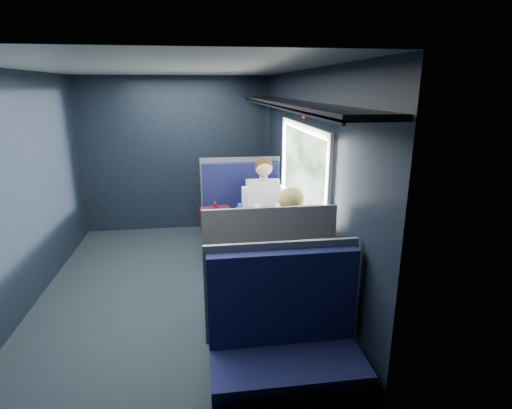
{
  "coord_description": "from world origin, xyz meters",
  "views": [
    {
      "loc": [
        0.34,
        -3.97,
        2.13
      ],
      "look_at": [
        0.9,
        0.0,
        0.95
      ],
      "focal_mm": 28.0,
      "sensor_mm": 36.0,
      "label": 1
    }
  ],
  "objects": [
    {
      "name": "seat_bay_far",
      "position": [
        0.85,
        -0.87,
        0.41
      ],
      "size": [
        1.04,
        0.62,
        1.26
      ],
      "color": "#0C0F37",
      "rests_on": "ground"
    },
    {
      "name": "papers",
      "position": [
        0.92,
        0.01,
        0.74
      ],
      "size": [
        0.55,
        0.74,
        0.01
      ],
      "primitive_type": "cube",
      "rotation": [
        0.0,
        0.0,
        -0.11
      ],
      "color": "white",
      "rests_on": "table"
    },
    {
      "name": "bottle_small",
      "position": [
        1.33,
        0.36,
        0.84
      ],
      "size": [
        0.07,
        0.07,
        0.23
      ],
      "color": "silver",
      "rests_on": "table"
    },
    {
      "name": "seat_row_back",
      "position": [
        0.85,
        -1.8,
        0.41
      ],
      "size": [
        1.04,
        0.51,
        1.16
      ],
      "color": "#0C0F37",
      "rests_on": "ground"
    },
    {
      "name": "seat_row_front",
      "position": [
        0.85,
        1.8,
        0.41
      ],
      "size": [
        1.04,
        0.51,
        1.16
      ],
      "color": "#0C0F37",
      "rests_on": "ground"
    },
    {
      "name": "laptop",
      "position": [
        1.3,
        0.14,
        0.8
      ],
      "size": [
        0.26,
        0.31,
        0.21
      ],
      "color": "silver",
      "rests_on": "table"
    },
    {
      "name": "woman",
      "position": [
        1.1,
        -0.71,
        0.73
      ],
      "size": [
        0.53,
        0.56,
        1.32
      ],
      "color": "black",
      "rests_on": "ground"
    },
    {
      "name": "room_shell",
      "position": [
        0.02,
        0.0,
        1.48
      ],
      "size": [
        3.0,
        4.4,
        2.4
      ],
      "color": "black",
      "rests_on": "ground"
    },
    {
      "name": "seat_bay_near",
      "position": [
        0.83,
        0.87,
        0.42
      ],
      "size": [
        1.07,
        0.62,
        1.26
      ],
      "color": "#0C0F37",
      "rests_on": "ground"
    },
    {
      "name": "cup",
      "position": [
        1.24,
        0.32,
        0.78
      ],
      "size": [
        0.07,
        0.07,
        0.09
      ],
      "primitive_type": "cylinder",
      "color": "white",
      "rests_on": "table"
    },
    {
      "name": "man",
      "position": [
        1.1,
        0.7,
        0.72
      ],
      "size": [
        0.53,
        0.56,
        1.32
      ],
      "color": "black",
      "rests_on": "ground"
    },
    {
      "name": "ground",
      "position": [
        0.0,
        0.0,
        -0.01
      ],
      "size": [
        2.8,
        4.2,
        0.01
      ],
      "primitive_type": "cube",
      "color": "black"
    },
    {
      "name": "table",
      "position": [
        1.03,
        0.0,
        0.66
      ],
      "size": [
        0.62,
        1.0,
        0.74
      ],
      "color": "#54565E",
      "rests_on": "ground"
    }
  ]
}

